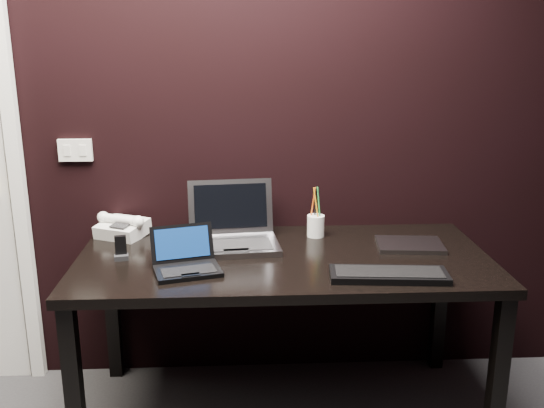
{
  "coord_description": "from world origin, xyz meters",
  "views": [
    {
      "loc": [
        0.13,
        -0.96,
        1.62
      ],
      "look_at": [
        0.25,
        1.35,
        0.98
      ],
      "focal_mm": 40.0,
      "sensor_mm": 36.0,
      "label": 1
    }
  ],
  "objects_px": {
    "desk_phone": "(122,227)",
    "mobile_phone": "(121,250)",
    "silver_laptop": "(233,234)",
    "ext_keyboard": "(389,275)",
    "netbook": "(186,263)",
    "closed_laptop": "(410,245)",
    "pen_cup": "(316,225)",
    "desk": "(284,273)"
  },
  "relations": [
    {
      "from": "closed_laptop",
      "to": "desk_phone",
      "type": "distance_m",
      "value": 1.28
    },
    {
      "from": "mobile_phone",
      "to": "pen_cup",
      "type": "bearing_deg",
      "value": 16.74
    },
    {
      "from": "silver_laptop",
      "to": "desk_phone",
      "type": "xyz_separation_m",
      "value": [
        -0.5,
        0.15,
        -0.01
      ]
    },
    {
      "from": "desk_phone",
      "to": "mobile_phone",
      "type": "relative_size",
      "value": 2.62
    },
    {
      "from": "ext_keyboard",
      "to": "desk_phone",
      "type": "height_order",
      "value": "desk_phone"
    },
    {
      "from": "desk",
      "to": "ext_keyboard",
      "type": "relative_size",
      "value": 3.76
    },
    {
      "from": "mobile_phone",
      "to": "pen_cup",
      "type": "distance_m",
      "value": 0.86
    },
    {
      "from": "netbook",
      "to": "closed_laptop",
      "type": "distance_m",
      "value": 0.97
    },
    {
      "from": "mobile_phone",
      "to": "silver_laptop",
      "type": "bearing_deg",
      "value": 17.61
    },
    {
      "from": "mobile_phone",
      "to": "pen_cup",
      "type": "relative_size",
      "value": 0.42
    },
    {
      "from": "desk_phone",
      "to": "closed_laptop",
      "type": "bearing_deg",
      "value": -9.37
    },
    {
      "from": "silver_laptop",
      "to": "closed_laptop",
      "type": "relative_size",
      "value": 1.37
    },
    {
      "from": "silver_laptop",
      "to": "closed_laptop",
      "type": "bearing_deg",
      "value": -4.68
    },
    {
      "from": "desk",
      "to": "closed_laptop",
      "type": "distance_m",
      "value": 0.56
    },
    {
      "from": "mobile_phone",
      "to": "closed_laptop",
      "type": "bearing_deg",
      "value": 3.87
    },
    {
      "from": "netbook",
      "to": "mobile_phone",
      "type": "xyz_separation_m",
      "value": [
        -0.28,
        0.14,
        0.0
      ]
    },
    {
      "from": "silver_laptop",
      "to": "desk_phone",
      "type": "bearing_deg",
      "value": 163.8
    },
    {
      "from": "netbook",
      "to": "silver_laptop",
      "type": "distance_m",
      "value": 0.34
    },
    {
      "from": "desk",
      "to": "mobile_phone",
      "type": "height_order",
      "value": "mobile_phone"
    },
    {
      "from": "silver_laptop",
      "to": "desk_phone",
      "type": "distance_m",
      "value": 0.52
    },
    {
      "from": "closed_laptop",
      "to": "pen_cup",
      "type": "xyz_separation_m",
      "value": [
        -0.39,
        0.17,
        0.04
      ]
    },
    {
      "from": "ext_keyboard",
      "to": "mobile_phone",
      "type": "bearing_deg",
      "value": 166.18
    },
    {
      "from": "pen_cup",
      "to": "ext_keyboard",
      "type": "bearing_deg",
      "value": -66.85
    },
    {
      "from": "closed_laptop",
      "to": "mobile_phone",
      "type": "height_order",
      "value": "mobile_phone"
    },
    {
      "from": "mobile_phone",
      "to": "ext_keyboard",
      "type": "bearing_deg",
      "value": -13.82
    },
    {
      "from": "silver_laptop",
      "to": "ext_keyboard",
      "type": "relative_size",
      "value": 0.9
    },
    {
      "from": "netbook",
      "to": "desk",
      "type": "bearing_deg",
      "value": 20.43
    },
    {
      "from": "desk",
      "to": "ext_keyboard",
      "type": "height_order",
      "value": "ext_keyboard"
    },
    {
      "from": "ext_keyboard",
      "to": "closed_laptop",
      "type": "bearing_deg",
      "value": 63.04
    },
    {
      "from": "closed_laptop",
      "to": "pen_cup",
      "type": "bearing_deg",
      "value": 156.8
    },
    {
      "from": "netbook",
      "to": "closed_laptop",
      "type": "bearing_deg",
      "value": 13.32
    },
    {
      "from": "desk",
      "to": "netbook",
      "type": "relative_size",
      "value": 5.76
    },
    {
      "from": "netbook",
      "to": "ext_keyboard",
      "type": "height_order",
      "value": "netbook"
    },
    {
      "from": "silver_laptop",
      "to": "pen_cup",
      "type": "relative_size",
      "value": 1.77
    },
    {
      "from": "ext_keyboard",
      "to": "mobile_phone",
      "type": "xyz_separation_m",
      "value": [
        -1.04,
        0.26,
        0.02
      ]
    },
    {
      "from": "desk",
      "to": "mobile_phone",
      "type": "relative_size",
      "value": 17.47
    },
    {
      "from": "pen_cup",
      "to": "desk",
      "type": "bearing_deg",
      "value": -123.65
    },
    {
      "from": "closed_laptop",
      "to": "pen_cup",
      "type": "relative_size",
      "value": 1.29
    },
    {
      "from": "netbook",
      "to": "pen_cup",
      "type": "relative_size",
      "value": 1.28
    },
    {
      "from": "desk",
      "to": "mobile_phone",
      "type": "xyz_separation_m",
      "value": [
        -0.66,
        -0.0,
        0.11
      ]
    },
    {
      "from": "silver_laptop",
      "to": "ext_keyboard",
      "type": "distance_m",
      "value": 0.71
    },
    {
      "from": "silver_laptop",
      "to": "ext_keyboard",
      "type": "xyz_separation_m",
      "value": [
        0.59,
        -0.4,
        -0.04
      ]
    }
  ]
}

